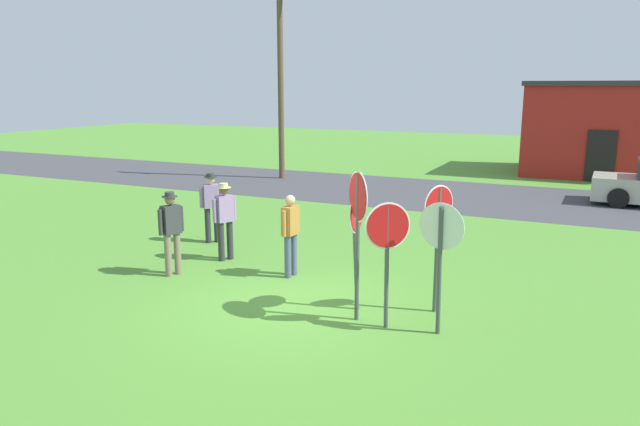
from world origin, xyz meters
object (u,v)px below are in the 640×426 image
(utility_pole, at_px, (281,78))
(person_in_blue, at_px, (171,227))
(stop_sign_rear_left, at_px, (441,246))
(person_in_teal, at_px, (291,231))
(stop_sign_leaning_right, at_px, (358,219))
(person_with_sunhat, at_px, (211,204))
(stop_sign_tallest, at_px, (387,243))
(stop_sign_leaning_left, at_px, (356,234))
(person_in_dark_shirt, at_px, (225,217))
(stop_sign_rear_right, at_px, (438,228))

(utility_pole, bearing_deg, person_in_blue, -71.24)
(stop_sign_rear_left, xyz_separation_m, person_in_teal, (-3.42, 1.58, -0.48))
(stop_sign_leaning_right, height_order, person_with_sunhat, stop_sign_leaning_right)
(stop_sign_tallest, xyz_separation_m, stop_sign_rear_left, (0.82, 0.07, 0.04))
(stop_sign_leaning_right, bearing_deg, stop_sign_rear_left, -0.43)
(utility_pole, relative_size, stop_sign_rear_left, 3.74)
(stop_sign_leaning_left, bearing_deg, person_in_teal, 148.80)
(stop_sign_leaning_left, xyz_separation_m, person_in_blue, (-4.10, 0.18, -0.33))
(stop_sign_rear_left, relative_size, stop_sign_leaning_left, 1.05)
(stop_sign_rear_left, distance_m, person_in_blue, 5.71)
(utility_pole, distance_m, person_in_teal, 13.51)
(stop_sign_leaning_left, height_order, person_in_dark_shirt, stop_sign_leaning_left)
(utility_pole, relative_size, person_in_blue, 4.54)
(stop_sign_leaning_left, height_order, person_in_blue, stop_sign_leaning_left)
(stop_sign_tallest, bearing_deg, stop_sign_rear_right, 60.69)
(person_in_teal, relative_size, person_with_sunhat, 0.97)
(stop_sign_rear_right, height_order, person_in_blue, stop_sign_rear_right)
(stop_sign_rear_left, relative_size, person_in_blue, 1.21)
(stop_sign_rear_right, xyz_separation_m, person_in_dark_shirt, (-5.00, 1.07, -0.50))
(person_in_blue, height_order, person_in_dark_shirt, same)
(utility_pole, xyz_separation_m, stop_sign_tallest, (9.04, -13.08, -2.73))
(stop_sign_tallest, height_order, person_in_blue, stop_sign_tallest)
(person_in_blue, bearing_deg, utility_pole, 108.76)
(stop_sign_rear_left, xyz_separation_m, stop_sign_leaning_right, (-1.36, 0.01, 0.30))
(person_in_teal, xyz_separation_m, person_in_blue, (-2.25, -0.95, 0.06))
(stop_sign_leaning_right, height_order, person_in_dark_shirt, stop_sign_leaning_right)
(person_in_dark_shirt, bearing_deg, person_in_blue, -106.03)
(stop_sign_tallest, height_order, person_with_sunhat, stop_sign_tallest)
(stop_sign_leaning_right, relative_size, person_with_sunhat, 1.44)
(stop_sign_tallest, relative_size, stop_sign_leaning_right, 0.82)
(person_with_sunhat, bearing_deg, stop_sign_leaning_right, -31.50)
(stop_sign_rear_right, bearing_deg, person_in_teal, 168.18)
(stop_sign_leaning_left, bearing_deg, utility_pole, 123.48)
(utility_pole, bearing_deg, stop_sign_tallest, -55.34)
(utility_pole, height_order, stop_sign_rear_right, utility_pole)
(utility_pole, bearing_deg, person_with_sunhat, -70.81)
(stop_sign_leaning_left, height_order, person_with_sunhat, stop_sign_leaning_left)
(stop_sign_rear_right, height_order, person_with_sunhat, stop_sign_rear_right)
(stop_sign_tallest, relative_size, person_with_sunhat, 1.18)
(stop_sign_tallest, xyz_separation_m, stop_sign_leaning_right, (-0.54, 0.08, 0.33))
(utility_pole, bearing_deg, person_in_teal, -60.57)
(stop_sign_leaning_left, bearing_deg, person_in_dark_shirt, 157.59)
(utility_pole, bearing_deg, person_in_dark_shirt, -67.38)
(person_in_dark_shirt, bearing_deg, utility_pole, 112.62)
(stop_sign_tallest, bearing_deg, stop_sign_rear_left, 4.90)
(utility_pole, distance_m, stop_sign_rear_left, 16.55)
(person_in_dark_shirt, xyz_separation_m, person_with_sunhat, (-1.15, 1.13, 0.00))
(person_in_blue, bearing_deg, stop_sign_leaning_right, -8.19)
(utility_pole, relative_size, person_in_dark_shirt, 4.54)
(utility_pole, relative_size, stop_sign_leaning_left, 3.93)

